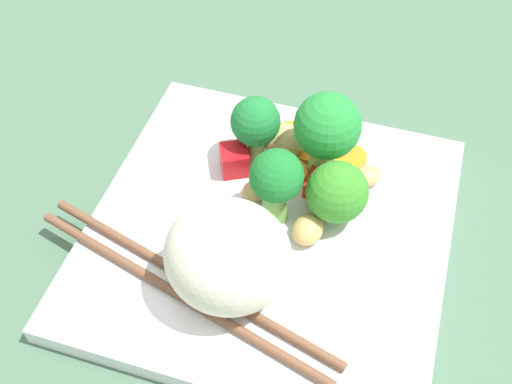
# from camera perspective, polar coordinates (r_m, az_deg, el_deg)

# --- Properties ---
(ground_plane) EXTENTS (1.10, 1.10, 0.02)m
(ground_plane) POSITION_cam_1_polar(r_m,az_deg,el_deg) (0.50, 1.14, -4.86)
(ground_plane) COLOR #486A52
(square_plate) EXTENTS (0.28, 0.28, 0.02)m
(square_plate) POSITION_cam_1_polar(r_m,az_deg,el_deg) (0.48, 1.17, -3.64)
(square_plate) COLOR white
(square_plate) RESTS_ON ground_plane
(rice_mound) EXTENTS (0.08, 0.09, 0.07)m
(rice_mound) POSITION_cam_1_polar(r_m,az_deg,el_deg) (0.42, -2.54, -5.75)
(rice_mound) COLOR white
(rice_mound) RESTS_ON square_plate
(broccoli_floret_0) EXTENTS (0.04, 0.04, 0.06)m
(broccoli_floret_0) POSITION_cam_1_polar(r_m,az_deg,el_deg) (0.46, 2.01, 1.06)
(broccoli_floret_0) COLOR #77B352
(broccoli_floret_0) RESTS_ON square_plate
(broccoli_floret_1) EXTENTS (0.04, 0.04, 0.06)m
(broccoli_floret_1) POSITION_cam_1_polar(r_m,az_deg,el_deg) (0.50, -0.04, 6.15)
(broccoli_floret_1) COLOR #77B258
(broccoli_floret_1) RESTS_ON square_plate
(broccoli_floret_2) EXTENTS (0.05, 0.05, 0.08)m
(broccoli_floret_2) POSITION_cam_1_polar(r_m,az_deg,el_deg) (0.48, 6.36, 5.67)
(broccoli_floret_2) COLOR #7EBD51
(broccoli_floret_2) RESTS_ON square_plate
(broccoli_floret_3) EXTENTS (0.05, 0.05, 0.05)m
(broccoli_floret_3) POSITION_cam_1_polar(r_m,az_deg,el_deg) (0.46, 7.25, -0.03)
(broccoli_floret_3) COLOR #59913B
(broccoli_floret_3) RESTS_ON square_plate
(carrot_slice_0) EXTENTS (0.05, 0.05, 0.01)m
(carrot_slice_0) POSITION_cam_1_polar(r_m,az_deg,el_deg) (0.53, 4.85, 3.88)
(carrot_slice_0) COLOR orange
(carrot_slice_0) RESTS_ON square_plate
(carrot_slice_1) EXTENTS (0.04, 0.04, 0.00)m
(carrot_slice_1) POSITION_cam_1_polar(r_m,az_deg,el_deg) (0.53, 8.35, 3.06)
(carrot_slice_1) COLOR orange
(carrot_slice_1) RESTS_ON square_plate
(carrot_slice_2) EXTENTS (0.04, 0.04, 0.01)m
(carrot_slice_2) POSITION_cam_1_polar(r_m,az_deg,el_deg) (0.51, 3.43, 1.66)
(carrot_slice_2) COLOR orange
(carrot_slice_2) RESTS_ON square_plate
(carrot_slice_3) EXTENTS (0.03, 0.03, 0.00)m
(carrot_slice_3) POSITION_cam_1_polar(r_m,az_deg,el_deg) (0.54, 3.09, 5.51)
(carrot_slice_3) COLOR orange
(carrot_slice_3) RESTS_ON square_plate
(pepper_chunk_0) EXTENTS (0.03, 0.03, 0.02)m
(pepper_chunk_0) POSITION_cam_1_polar(r_m,az_deg,el_deg) (0.51, -1.94, 2.88)
(pepper_chunk_0) COLOR red
(pepper_chunk_0) RESTS_ON square_plate
(pepper_chunk_1) EXTENTS (0.02, 0.02, 0.01)m
(pepper_chunk_1) POSITION_cam_1_polar(r_m,az_deg,el_deg) (0.50, 5.78, 0.65)
(pepper_chunk_1) COLOR red
(pepper_chunk_1) RESTS_ON square_plate
(chicken_piece_0) EXTENTS (0.03, 0.03, 0.01)m
(chicken_piece_0) POSITION_cam_1_polar(r_m,az_deg,el_deg) (0.49, 0.15, 0.16)
(chicken_piece_0) COLOR tan
(chicken_piece_0) RESTS_ON square_plate
(chicken_piece_1) EXTENTS (0.03, 0.03, 0.01)m
(chicken_piece_1) POSITION_cam_1_polar(r_m,az_deg,el_deg) (0.51, 9.81, 1.41)
(chicken_piece_1) COLOR tan
(chicken_piece_1) RESTS_ON square_plate
(chicken_piece_2) EXTENTS (0.04, 0.04, 0.02)m
(chicken_piece_2) POSITION_cam_1_polar(r_m,az_deg,el_deg) (0.52, 2.54, 4.68)
(chicken_piece_2) COLOR tan
(chicken_piece_2) RESTS_ON square_plate
(chicken_piece_3) EXTENTS (0.03, 0.03, 0.02)m
(chicken_piece_3) POSITION_cam_1_polar(r_m,az_deg,el_deg) (0.47, 4.74, -3.13)
(chicken_piece_3) COLOR tan
(chicken_piece_3) RESTS_ON square_plate
(chopstick_pair) EXTENTS (0.07, 0.24, 0.01)m
(chopstick_pair) POSITION_cam_1_polar(r_m,az_deg,el_deg) (0.45, -6.53, -8.33)
(chopstick_pair) COLOR brown
(chopstick_pair) RESTS_ON square_plate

